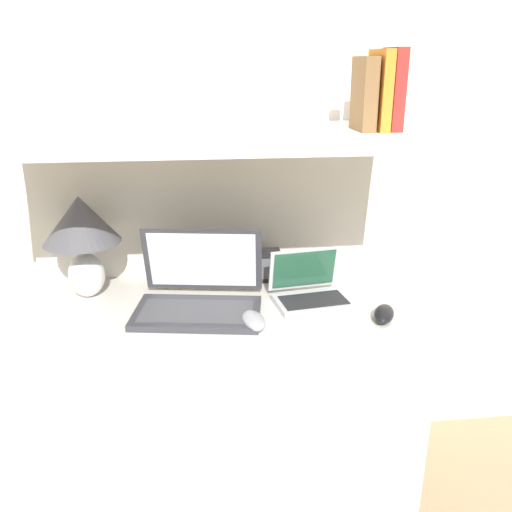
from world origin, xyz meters
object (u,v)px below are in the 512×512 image
Objects in this scene: laptop_small at (310,291)px; book_orange at (379,90)px; second_mouse at (384,314)px; book_brown at (364,94)px; book_red at (393,90)px; computer_mouse at (254,321)px; table_lamp at (82,230)px; router_box at (262,265)px; laptop_large at (199,295)px.

book_orange reaches higher than laptop_small.
book_brown reaches higher than second_mouse.
computer_mouse is at bearing -156.75° from book_red.
laptop_small is 1.97× the size of second_mouse.
second_mouse is at bearing -0.20° from computer_mouse.
table_lamp is 0.63m from computer_mouse.
book_orange is at bearing 180.00° from book_red.
laptop_small is at bearing -167.22° from book_brown.
book_red is at bearing 78.32° from second_mouse.
book_orange is (0.92, -0.10, 0.43)m from table_lamp.
router_box is 0.56× the size of book_red.
second_mouse is at bearing -38.41° from laptop_small.
laptop_large is at bearing -22.15° from table_lamp.
router_box is at bearing 6.88° from table_lamp.
book_brown is (0.51, 0.05, 0.60)m from laptop_large.
computer_mouse is at bearing -154.63° from book_orange.
router_box is at bearing 132.28° from second_mouse.
book_orange is 1.09× the size of book_brown.
computer_mouse is at bearing -101.07° from router_box.
laptop_large is at bearing -177.43° from laptop_small.
table_lamp is 2.59× the size of second_mouse.
table_lamp is at bearing 157.85° from laptop_large.
book_orange is (0.55, 0.05, 0.61)m from laptop_large.
computer_mouse is 0.37m from router_box.
book_brown is (0.87, -0.10, 0.42)m from table_lamp.
laptop_large reaches higher than laptop_small.
book_orange reaches higher than laptop_large.
book_brown is at bearing -6.50° from table_lamp.
book_red is at bearing -25.02° from router_box.
book_orange is at bearing 0.00° from book_brown.
router_box is 0.68m from book_brown.
laptop_small is (0.36, 0.02, -0.01)m from laptop_large.
table_lamp is 0.99m from second_mouse.
laptop_small is at bearing -171.85° from book_red.
book_red reaches higher than laptop_small.
computer_mouse is at bearing 179.80° from second_mouse.
router_box reaches higher than second_mouse.
book_red reaches higher than computer_mouse.
book_red is (0.37, -0.17, 0.61)m from router_box.
book_orange reaches higher than table_lamp.
laptop_small is at bearing 37.36° from computer_mouse.
second_mouse is 0.56× the size of book_red.
table_lamp is 1.48× the size of book_orange.
book_red is at bearing 23.25° from computer_mouse.
computer_mouse is 0.40m from second_mouse.
table_lamp is 1.45× the size of book_red.
laptop_small is 0.24m from router_box.
second_mouse is 0.67m from book_red.
book_orange is (-0.00, 0.19, 0.64)m from second_mouse.
table_lamp is 1.02m from book_orange.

